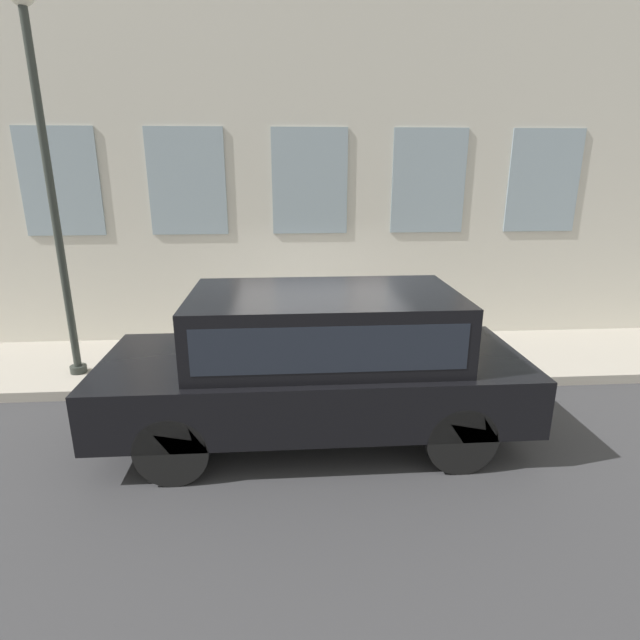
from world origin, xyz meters
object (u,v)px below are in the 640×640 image
fire_hydrant (308,350)px  person (331,317)px  street_lamp (45,149)px  parked_truck_black_near (319,356)px

fire_hydrant → person: 0.80m
fire_hydrant → street_lamp: size_ratio=0.15×
parked_truck_black_near → street_lamp: size_ratio=0.93×
fire_hydrant → parked_truck_black_near: (-1.68, -0.06, 0.55)m
street_lamp → parked_truck_black_near: bearing=-117.6°
parked_truck_black_near → fire_hydrant: bearing=2.0°
person → parked_truck_black_near: (-2.25, 0.36, 0.17)m
person → street_lamp: bearing=84.7°
person → parked_truck_black_near: parked_truck_black_near is taller
street_lamp → fire_hydrant: bearing=-95.3°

